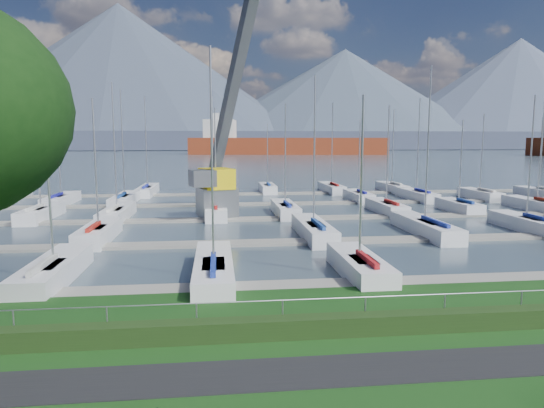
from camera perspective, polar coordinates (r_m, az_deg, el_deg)
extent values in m
cube|color=black|center=(15.24, 6.79, -18.91)|extent=(160.00, 2.00, 0.04)
cube|color=#3D4D59|center=(276.37, -5.89, 6.09)|extent=(800.00, 540.00, 0.20)
cube|color=#1E3513|center=(17.42, 4.79, -14.15)|extent=(80.00, 0.70, 0.70)
cylinder|color=gray|center=(17.50, 4.56, -11.09)|extent=(80.00, 0.04, 0.04)
cube|color=#3F465C|center=(346.27, -6.04, 7.45)|extent=(900.00, 80.00, 12.00)
cone|color=#3B4557|center=(426.30, -17.39, 14.11)|extent=(340.00, 340.00, 115.00)
cone|color=#3F4B5D|center=(442.48, 8.51, 12.17)|extent=(300.00, 300.00, 85.00)
cone|color=#485369|center=(521.93, 26.96, 11.56)|extent=(320.00, 320.00, 100.00)
cube|color=slate|center=(23.56, 1.68, -9.73)|extent=(90.00, 1.60, 0.25)
cube|color=slate|center=(33.17, -0.79, -4.61)|extent=(90.00, 1.60, 0.25)
cube|color=gray|center=(42.96, -2.12, -1.80)|extent=(90.00, 1.60, 0.25)
cube|color=slate|center=(52.82, -2.96, -0.03)|extent=(90.00, 1.60, 0.25)
cube|color=slate|center=(62.73, -3.53, 1.18)|extent=(90.00, 1.60, 0.25)
cube|color=slate|center=(44.19, -6.51, 0.28)|extent=(3.93, 3.93, 2.60)
cube|color=yellow|center=(43.97, -6.55, 3.00)|extent=(3.40, 3.96, 1.80)
cube|color=#505357|center=(48.68, -4.53, 14.08)|extent=(5.70, 10.57, 19.89)
cube|color=#55575C|center=(41.98, -8.19, 3.03)|extent=(2.51, 2.65, 1.40)
cube|color=maroon|center=(232.03, 1.86, 6.55)|extent=(93.92, 32.48, 10.00)
cube|color=silver|center=(234.69, -6.12, 8.36)|extent=(16.05, 16.05, 12.00)
cube|color=silver|center=(234.89, -6.14, 10.07)|extent=(9.17, 9.17, 4.00)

